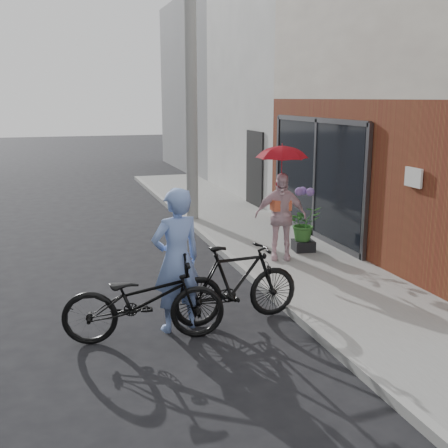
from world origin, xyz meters
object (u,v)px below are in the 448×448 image
planter (303,245)px  bike_right (236,283)px  kimono_woman (280,216)px  bike_left (144,300)px  utility_pole (191,77)px  officer (177,260)px

planter → bike_right: bearing=-130.6°
kimono_woman → bike_left: bearing=-118.0°
utility_pole → kimono_woman: 4.76m
utility_pole → kimono_woman: bearing=-80.7°
utility_pole → bike_right: bearing=-99.0°
utility_pole → officer: size_ratio=3.66×
bike_right → planter: 3.53m
officer → planter: bearing=-153.8°
kimono_woman → planter: 1.03m
bike_right → planter: (2.29, 2.67, -0.33)m
officer → bike_right: bearing=166.8°
utility_pole → bike_left: utility_pole is taller
bike_left → planter: 4.64m
kimono_woman → officer: bearing=-115.5°
bike_right → planter: bearing=-44.9°
bike_left → utility_pole: bearing=-11.5°
officer → planter: size_ratio=4.92×
officer → bike_right: size_ratio=1.05×
officer → planter: (3.12, 2.69, -0.74)m
bike_left → officer: bearing=-57.2°
bike_left → kimono_woman: bearing=-41.2°
officer → bike_right: (0.83, 0.02, -0.41)m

